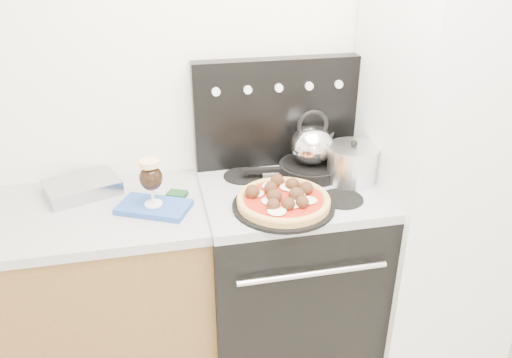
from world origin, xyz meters
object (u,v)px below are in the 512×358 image
object	(u,v)px
base_cabinet	(44,308)
fridge	(440,169)
oven_mitt	(154,207)
beer_glass	(151,183)
pizza_pan	(283,206)
skillet	(310,169)
stock_pot	(352,165)
tea_kettle	(312,142)
pizza	(284,198)
stove_body	(287,276)

from	to	relation	value
base_cabinet	fridge	distance (m)	1.88
oven_mitt	beer_glass	bearing A→B (deg)	0.00
pizza_pan	beer_glass	bearing A→B (deg)	166.22
skillet	stock_pot	xyz separation A→B (m)	(0.15, -0.11, 0.05)
fridge	pizza_pan	distance (m)	0.79
skillet	stock_pot	distance (m)	0.20
pizza_pan	tea_kettle	distance (m)	0.37
stock_pot	pizza	bearing A→B (deg)	-154.89
base_cabinet	pizza_pan	bearing A→B (deg)	-10.28
oven_mitt	pizza	world-z (taller)	pizza
pizza	fridge	bearing A→B (deg)	10.03
oven_mitt	tea_kettle	distance (m)	0.75
stove_body	pizza	world-z (taller)	pizza
oven_mitt	pizza_pan	bearing A→B (deg)	-13.78
base_cabinet	stove_body	bearing A→B (deg)	-1.30
fridge	beer_glass	distance (m)	1.29
base_cabinet	tea_kettle	bearing A→B (deg)	4.08
pizza	base_cabinet	bearing A→B (deg)	169.72
skillet	pizza_pan	bearing A→B (deg)	-126.20
fridge	stock_pot	xyz separation A→B (m)	(-0.42, 0.03, 0.05)
base_cabinet	pizza	distance (m)	1.17
fridge	beer_glass	xyz separation A→B (m)	(-1.29, -0.01, 0.07)
pizza_pan	skillet	bearing A→B (deg)	53.80
pizza_pan	stock_pot	size ratio (longest dim) A/B	1.91
base_cabinet	tea_kettle	world-z (taller)	tea_kettle
beer_glass	stock_pot	bearing A→B (deg)	2.71
pizza_pan	tea_kettle	world-z (taller)	tea_kettle
oven_mitt	stock_pot	xyz separation A→B (m)	(0.87, 0.04, 0.09)
beer_glass	pizza	distance (m)	0.53
fridge	pizza	distance (m)	0.79
pizza_pan	stock_pot	xyz separation A→B (m)	(0.36, 0.17, 0.07)
stove_body	stock_pot	world-z (taller)	stock_pot
beer_glass	pizza	bearing A→B (deg)	-13.78
beer_glass	oven_mitt	bearing A→B (deg)	0.00
oven_mitt	stock_pot	distance (m)	0.87
stove_body	skillet	bearing A→B (deg)	41.72
base_cabinet	oven_mitt	xyz separation A→B (m)	(0.52, -0.06, 0.48)
stock_pot	oven_mitt	bearing A→B (deg)	-177.29
oven_mitt	beer_glass	world-z (taller)	beer_glass
tea_kettle	skillet	bearing A→B (deg)	0.00
pizza_pan	stock_pot	distance (m)	0.40
skillet	beer_glass	bearing A→B (deg)	-168.17
pizza	pizza_pan	bearing A→B (deg)	0.00
stove_body	oven_mitt	size ratio (longest dim) A/B	3.09
oven_mitt	tea_kettle	size ratio (longest dim) A/B	1.34
fridge	oven_mitt	xyz separation A→B (m)	(-1.29, -0.01, -0.04)
oven_mitt	skillet	distance (m)	0.73
pizza_pan	fridge	bearing A→B (deg)	10.03
base_cabinet	tea_kettle	xyz separation A→B (m)	(1.23, 0.09, 0.65)
base_cabinet	skillet	distance (m)	1.34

